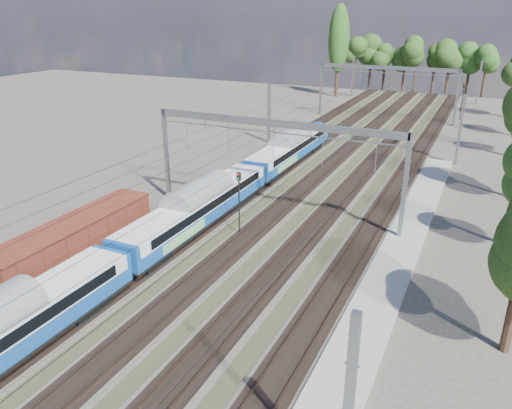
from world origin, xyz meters
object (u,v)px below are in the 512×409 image
at_px(emu_train, 196,204).
at_px(worker, 396,138).
at_px(freight_boxcar, 75,241).
at_px(signal_near, 239,196).
at_px(signal_far, 463,96).

xyz_separation_m(emu_train, worker, (9.80, 37.50, -1.73)).
xyz_separation_m(freight_boxcar, worker, (14.30, 46.83, -1.36)).
bearing_deg(emu_train, freight_boxcar, -115.76).
distance_m(freight_boxcar, signal_near, 13.24).
relative_size(emu_train, signal_far, 10.26).
height_order(emu_train, worker, emu_train).
bearing_deg(worker, emu_train, 174.50).
height_order(freight_boxcar, signal_near, signal_near).
height_order(freight_boxcar, signal_far, signal_far).
bearing_deg(worker, signal_far, -7.87).
distance_m(emu_train, worker, 38.80).
bearing_deg(signal_far, freight_boxcar, -91.77).
height_order(emu_train, signal_near, signal_near).
height_order(emu_train, signal_far, signal_far).
bearing_deg(signal_near, emu_train, -143.58).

